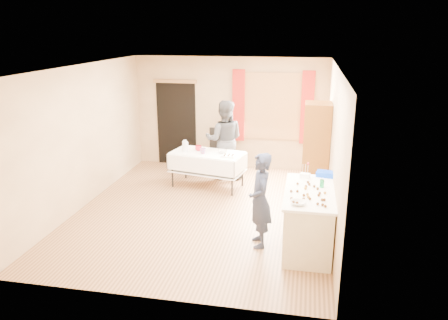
% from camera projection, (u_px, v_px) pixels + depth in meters
% --- Properties ---
extents(floor, '(4.50, 5.50, 0.02)m').
position_uv_depth(floor, '(203.00, 211.00, 8.03)').
color(floor, '#9E7047').
rests_on(floor, ground).
extents(ceiling, '(4.50, 5.50, 0.02)m').
position_uv_depth(ceiling, '(201.00, 66.00, 7.26)').
color(ceiling, white).
rests_on(ceiling, floor).
extents(wall_back, '(4.50, 0.02, 2.60)m').
position_uv_depth(wall_back, '(230.00, 113.00, 10.23)').
color(wall_back, tan).
rests_on(wall_back, floor).
extents(wall_front, '(4.50, 0.02, 2.60)m').
position_uv_depth(wall_front, '(145.00, 202.00, 5.05)').
color(wall_front, tan).
rests_on(wall_front, floor).
extents(wall_left, '(0.02, 5.50, 2.60)m').
position_uv_depth(wall_left, '(83.00, 137.00, 8.05)').
color(wall_left, tan).
rests_on(wall_left, floor).
extents(wall_right, '(0.02, 5.50, 2.60)m').
position_uv_depth(wall_right, '(334.00, 149.00, 7.23)').
color(wall_right, tan).
rests_on(wall_right, floor).
extents(window_frame, '(1.32, 0.06, 1.52)m').
position_uv_depth(window_frame, '(273.00, 106.00, 9.96)').
color(window_frame, olive).
rests_on(window_frame, wall_back).
extents(window_pane, '(1.20, 0.02, 1.40)m').
position_uv_depth(window_pane, '(272.00, 107.00, 9.94)').
color(window_pane, white).
rests_on(window_pane, wall_back).
extents(curtain_left, '(0.28, 0.06, 1.65)m').
position_uv_depth(curtain_left, '(238.00, 106.00, 10.05)').
color(curtain_left, '#A21D16').
rests_on(curtain_left, wall_back).
extents(curtain_right, '(0.28, 0.06, 1.65)m').
position_uv_depth(curtain_right, '(307.00, 108.00, 9.77)').
color(curtain_right, '#A21D16').
rests_on(curtain_right, wall_back).
extents(doorway, '(0.95, 0.04, 2.00)m').
position_uv_depth(doorway, '(177.00, 124.00, 10.53)').
color(doorway, black).
rests_on(doorway, floor).
extents(door_lintel, '(1.05, 0.06, 0.08)m').
position_uv_depth(door_lintel, '(175.00, 81.00, 10.20)').
color(door_lintel, olive).
rests_on(door_lintel, wall_back).
extents(cabinet, '(0.50, 0.60, 1.87)m').
position_uv_depth(cabinet, '(316.00, 151.00, 8.46)').
color(cabinet, brown).
rests_on(cabinet, floor).
extents(counter, '(0.74, 1.56, 0.91)m').
position_uv_depth(counter, '(308.00, 219.00, 6.60)').
color(counter, beige).
rests_on(counter, floor).
extents(party_table, '(1.62, 1.05, 0.75)m').
position_uv_depth(party_table, '(207.00, 166.00, 9.12)').
color(party_table, black).
rests_on(party_table, floor).
extents(chair, '(0.44, 0.44, 1.00)m').
position_uv_depth(chair, '(217.00, 159.00, 10.15)').
color(chair, black).
rests_on(chair, floor).
extents(girl, '(0.73, 0.64, 1.47)m').
position_uv_depth(girl, '(260.00, 200.00, 6.57)').
color(girl, '#1B2139').
rests_on(girl, floor).
extents(woman, '(1.00, 0.86, 1.74)m').
position_uv_depth(woman, '(224.00, 140.00, 9.54)').
color(woman, black).
rests_on(woman, floor).
extents(soda_can, '(0.08, 0.08, 0.12)m').
position_uv_depth(soda_can, '(322.00, 184.00, 6.59)').
color(soda_can, '#148642').
rests_on(soda_can, counter).
extents(mixing_bowl, '(0.23, 0.23, 0.05)m').
position_uv_depth(mixing_bowl, '(298.00, 203.00, 5.96)').
color(mixing_bowl, white).
rests_on(mixing_bowl, counter).
extents(foam_block, '(0.17, 0.13, 0.08)m').
position_uv_depth(foam_block, '(305.00, 176.00, 7.00)').
color(foam_block, white).
rests_on(foam_block, counter).
extents(blue_basket, '(0.33, 0.25, 0.08)m').
position_uv_depth(blue_basket, '(326.00, 174.00, 7.09)').
color(blue_basket, blue).
rests_on(blue_basket, counter).
extents(pitcher, '(0.12, 0.12, 0.22)m').
position_uv_depth(pitcher, '(185.00, 147.00, 9.05)').
color(pitcher, silver).
rests_on(pitcher, party_table).
extents(cup_red, '(0.22, 0.22, 0.11)m').
position_uv_depth(cup_red, '(198.00, 148.00, 9.15)').
color(cup_red, '#B11528').
rests_on(cup_red, party_table).
extents(cup_rainbow, '(0.23, 0.23, 0.11)m').
position_uv_depth(cup_rainbow, '(203.00, 151.00, 8.92)').
color(cup_rainbow, red).
rests_on(cup_rainbow, party_table).
extents(small_bowl, '(0.25, 0.25, 0.06)m').
position_uv_depth(small_bowl, '(223.00, 151.00, 9.00)').
color(small_bowl, white).
rests_on(small_bowl, party_table).
extents(pastry_tray, '(0.31, 0.24, 0.02)m').
position_uv_depth(pastry_tray, '(229.00, 156.00, 8.74)').
color(pastry_tray, white).
rests_on(pastry_tray, party_table).
extents(bottle, '(0.07, 0.08, 0.17)m').
position_uv_depth(bottle, '(186.00, 144.00, 9.39)').
color(bottle, white).
rests_on(bottle, party_table).
extents(cake_balls, '(0.53, 0.97, 0.04)m').
position_uv_depth(cake_balls, '(310.00, 194.00, 6.30)').
color(cake_balls, '#3F2314').
rests_on(cake_balls, counter).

